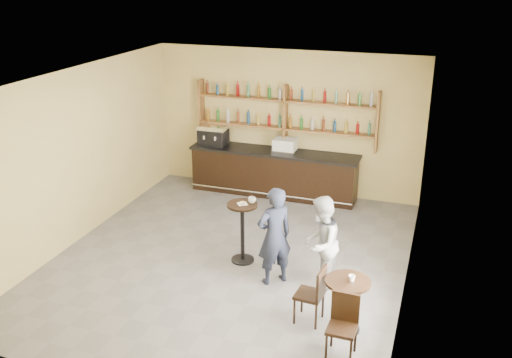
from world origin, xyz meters
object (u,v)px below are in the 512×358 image
(cafe_table, at_px, (346,305))
(pedestal_table, at_px, (242,233))
(bar_counter, at_px, (274,172))
(pastry_case, at_px, (285,145))
(chair_west, at_px, (309,294))
(chair_south, at_px, (342,328))
(patron_second, at_px, (321,243))
(man_main, at_px, (274,236))
(espresso_machine, at_px, (213,135))

(cafe_table, bearing_deg, pedestal_table, 145.54)
(bar_counter, relative_size, cafe_table, 4.71)
(pastry_case, relative_size, cafe_table, 0.62)
(pastry_case, height_order, cafe_table, pastry_case)
(chair_west, relative_size, chair_south, 1.02)
(pedestal_table, bearing_deg, cafe_table, -34.46)
(bar_counter, xyz_separation_m, pedestal_table, (0.40, -3.14, 0.03))
(patron_second, bearing_deg, cafe_table, 35.24)
(cafe_table, distance_m, patron_second, 1.25)
(pastry_case, bearing_deg, cafe_table, -73.40)
(bar_counter, distance_m, man_main, 3.83)
(cafe_table, bearing_deg, chair_south, -85.24)
(man_main, distance_m, chair_south, 2.11)
(pedestal_table, relative_size, cafe_table, 1.35)
(bar_counter, relative_size, man_main, 2.28)
(pastry_case, xyz_separation_m, man_main, (0.88, -3.64, -0.35))
(pedestal_table, relative_size, chair_south, 1.24)
(cafe_table, bearing_deg, chair_west, 174.81)
(bar_counter, bearing_deg, man_main, -72.78)
(espresso_machine, distance_m, cafe_table, 6.09)
(man_main, distance_m, patron_second, 0.74)
(chair_south, bearing_deg, patron_second, 113.64)
(espresso_machine, xyz_separation_m, cafe_table, (3.94, -4.57, -0.85))
(espresso_machine, distance_m, patron_second, 4.88)
(cafe_table, relative_size, patron_second, 0.52)
(cafe_table, relative_size, chair_west, 0.90)
(bar_counter, relative_size, pedestal_table, 3.49)
(patron_second, bearing_deg, pedestal_table, -101.47)
(patron_second, bearing_deg, pastry_case, -151.46)
(pastry_case, bearing_deg, patron_second, -74.97)
(pedestal_table, xyz_separation_m, chair_west, (1.53, -1.38, -0.10))
(man_main, bearing_deg, espresso_machine, -98.95)
(pedestal_table, bearing_deg, chair_south, -43.58)
(bar_counter, height_order, espresso_machine, espresso_machine)
(espresso_machine, relative_size, pastry_case, 1.26)
(espresso_machine, xyz_separation_m, pastry_case, (1.70, 0.00, -0.07))
(bar_counter, distance_m, espresso_machine, 1.63)
(pastry_case, distance_m, pedestal_table, 3.21)
(cafe_table, height_order, patron_second, patron_second)
(pastry_case, distance_m, chair_south, 5.70)
(espresso_machine, height_order, patron_second, patron_second)
(pedestal_table, xyz_separation_m, cafe_table, (2.08, -1.43, -0.14))
(bar_counter, height_order, man_main, man_main)
(chair_west, bearing_deg, cafe_table, 89.81)
(espresso_machine, height_order, cafe_table, espresso_machine)
(pastry_case, height_order, patron_second, patron_second)
(pastry_case, relative_size, chair_west, 0.56)
(chair_south, bearing_deg, pastry_case, 115.08)
(patron_second, bearing_deg, chair_south, 26.46)
(cafe_table, distance_m, chair_south, 0.60)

